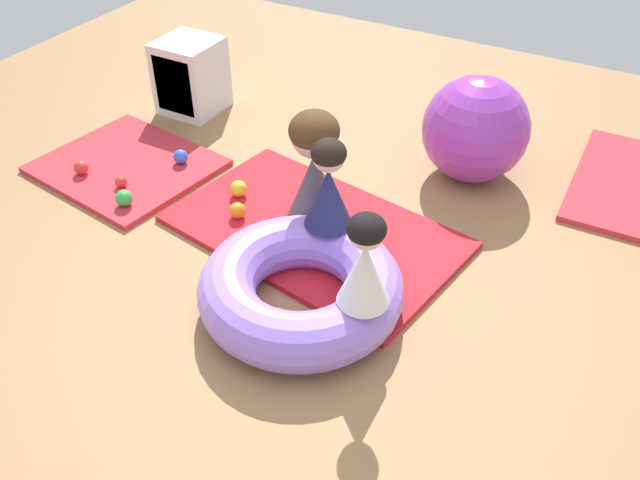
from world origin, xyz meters
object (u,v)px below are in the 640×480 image
at_px(play_ball_orange, 238,210).
at_px(play_ball_yellow, 239,189).
at_px(inflatable_cushion, 301,288).
at_px(play_ball_blue, 181,157).
at_px(child_in_white, 365,261).
at_px(storage_cube, 189,77).
at_px(play_ball_green, 124,198).
at_px(play_ball_red, 81,167).
at_px(play_ball_red_second, 121,182).
at_px(exercise_ball_large, 475,129).
at_px(adult_seated, 314,176).
at_px(child_in_navy, 328,185).

relative_size(play_ball_orange, play_ball_yellow, 0.93).
xyz_separation_m(inflatable_cushion, play_ball_blue, (-1.44, 0.80, -0.06)).
xyz_separation_m(child_in_white, storage_cube, (-2.28, 1.60, -0.27)).
bearing_deg(inflatable_cushion, storage_cube, 141.13).
relative_size(inflatable_cushion, storage_cube, 1.92).
xyz_separation_m(play_ball_blue, play_ball_green, (0.00, -0.57, 0.00)).
bearing_deg(play_ball_red, inflatable_cushion, -10.80).
distance_m(play_ball_orange, play_ball_red_second, 0.87).
bearing_deg(play_ball_yellow, play_ball_blue, 166.81).
bearing_deg(inflatable_cushion, exercise_ball_large, 78.70).
bearing_deg(play_ball_red_second, inflatable_cushion, -13.37).
height_order(play_ball_red, play_ball_red_second, play_ball_red).
relative_size(play_ball_green, play_ball_yellow, 0.98).
bearing_deg(play_ball_red, play_ball_green, -15.34).
xyz_separation_m(exercise_ball_large, storage_cube, (-2.23, -0.16, -0.07)).
height_order(play_ball_red_second, storage_cube, storage_cube).
relative_size(play_ball_red, play_ball_orange, 0.96).
bearing_deg(play_ball_yellow, adult_seated, -6.51).
xyz_separation_m(play_ball_blue, storage_cube, (-0.46, 0.72, 0.19)).
distance_m(play_ball_blue, play_ball_orange, 0.78).
bearing_deg(inflatable_cushion, play_ball_blue, 150.76).
xyz_separation_m(child_in_navy, play_ball_red, (-1.88, -0.02, -0.47)).
distance_m(child_in_white, play_ball_green, 1.90).
bearing_deg(play_ball_red_second, child_in_navy, 0.29).
height_order(child_in_white, play_ball_green, child_in_white).
bearing_deg(inflatable_cushion, adult_seated, 113.33).
bearing_deg(child_in_navy, play_ball_red, 90.72).
xyz_separation_m(child_in_navy, play_ball_yellow, (-0.81, 0.28, -0.46)).
relative_size(inflatable_cushion, play_ball_orange, 10.65).
bearing_deg(play_ball_red, play_ball_blue, 40.98).
bearing_deg(play_ball_red_second, play_ball_yellow, 21.49).
bearing_deg(storage_cube, child_in_navy, -31.77).
bearing_deg(play_ball_red, play_ball_yellow, 15.55).
distance_m(exercise_ball_large, storage_cube, 2.24).
height_order(play_ball_green, exercise_ball_large, exercise_ball_large).
xyz_separation_m(child_in_white, child_in_navy, (-0.44, 0.45, 0.01)).
bearing_deg(play_ball_yellow, play_ball_red, -164.45).
height_order(inflatable_cushion, play_ball_green, inflatable_cushion).
distance_m(play_ball_green, play_ball_red_second, 0.22).
distance_m(adult_seated, play_ball_orange, 0.59).
distance_m(child_in_white, exercise_ball_large, 1.77).
bearing_deg(play_ball_green, play_ball_blue, 90.34).
bearing_deg(child_in_navy, storage_cube, 58.40).
xyz_separation_m(inflatable_cushion, play_ball_orange, (-0.73, 0.47, -0.06)).
bearing_deg(play_ball_red_second, play_ball_red, -178.34).
relative_size(exercise_ball_large, storage_cube, 1.25).
distance_m(child_in_navy, adult_seated, 0.32).
relative_size(inflatable_cushion, play_ball_green, 10.08).
relative_size(play_ball_orange, play_ball_green, 0.95).
bearing_deg(play_ball_orange, inflatable_cushion, -32.81).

